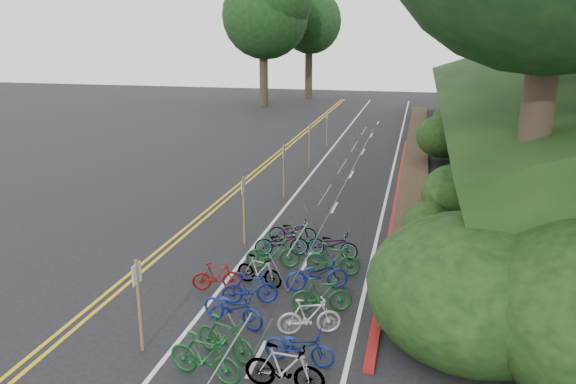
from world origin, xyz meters
name	(u,v)px	position (x,y,z in m)	size (l,w,h in m)	color
ground	(170,305)	(0.00, 0.00, 0.00)	(120.00, 120.00, 0.00)	black
road_markings	(280,203)	(0.63, 10.10, 0.00)	(7.47, 80.00, 0.01)	gold
red_curb	(397,198)	(5.70, 12.00, 0.05)	(0.25, 28.00, 0.10)	maroon
embankment	(544,125)	(12.96, 19.04, 2.57)	(14.30, 48.14, 9.11)	black
bike_rack_front	(229,362)	(2.95, -3.47, 0.82)	(1.10, 3.26, 1.09)	gray
bike_racks_rest	(342,172)	(3.00, 13.00, 0.85)	(1.14, 23.00, 1.17)	gray
signpost_near	(139,299)	(0.33, -2.27, 1.35)	(0.08, 0.40, 2.35)	brown
signposts_rest	(298,154)	(0.60, 14.00, 1.43)	(0.08, 18.40, 2.50)	brown
bike_front	(217,276)	(0.92, 1.26, 0.43)	(1.45, 0.41, 0.87)	maroon
bike_valet	(284,285)	(3.02, 1.00, 0.49)	(3.13, 10.37, 1.10)	#144C1E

